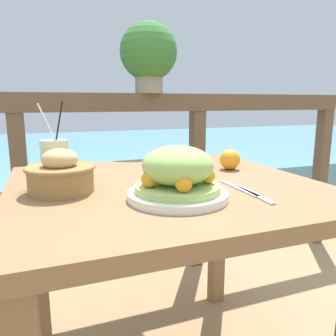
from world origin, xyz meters
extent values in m
cube|color=olive|center=(0.00, 0.00, 0.69)|extent=(0.91, 0.85, 0.04)
cube|color=olive|center=(-0.39, 0.37, 0.33)|extent=(0.06, 0.06, 0.67)
cube|color=olive|center=(0.39, 0.37, 0.33)|extent=(0.06, 0.06, 0.67)
cube|color=brown|center=(0.00, 0.73, 0.95)|extent=(2.80, 0.08, 0.09)
cube|color=brown|center=(-0.45, 0.73, 0.45)|extent=(0.07, 0.07, 0.90)
cube|color=brown|center=(0.46, 0.73, 0.45)|extent=(0.07, 0.07, 0.90)
cube|color=brown|center=(1.36, 0.73, 0.45)|extent=(0.07, 0.07, 0.90)
cube|color=#568EA8|center=(0.00, 3.23, 0.21)|extent=(12.00, 4.00, 0.41)
cylinder|color=white|center=(-0.03, -0.17, 0.72)|extent=(0.25, 0.25, 0.02)
cylinder|color=#A8C66B|center=(-0.03, -0.17, 0.74)|extent=(0.22, 0.22, 0.02)
ellipsoid|color=#9EC660|center=(-0.03, -0.17, 0.79)|extent=(0.18, 0.18, 0.10)
sphere|color=orange|center=(0.04, -0.19, 0.77)|extent=(0.04, 0.04, 0.04)
sphere|color=orange|center=(-0.02, -0.09, 0.77)|extent=(0.04, 0.04, 0.04)
sphere|color=orange|center=(-0.10, -0.17, 0.77)|extent=(0.04, 0.04, 0.04)
sphere|color=orange|center=(-0.04, -0.24, 0.77)|extent=(0.04, 0.04, 0.04)
cylinder|color=beige|center=(-0.31, 0.15, 0.77)|extent=(0.09, 0.09, 0.13)
cylinder|color=white|center=(-0.31, 0.13, 0.84)|extent=(0.08, 0.01, 0.21)
cylinder|color=black|center=(-0.30, 0.16, 0.85)|extent=(0.05, 0.05, 0.21)
cylinder|color=olive|center=(-0.30, 0.00, 0.74)|extent=(0.17, 0.17, 0.07)
torus|color=olive|center=(-0.30, 0.00, 0.78)|extent=(0.18, 0.18, 0.01)
ellipsoid|color=tan|center=(-0.30, 0.00, 0.80)|extent=(0.09, 0.09, 0.06)
cylinder|color=gray|center=(0.18, 0.73, 1.03)|extent=(0.14, 0.14, 0.08)
sphere|color=#336B2D|center=(0.18, 0.73, 1.19)|extent=(0.29, 0.29, 0.29)
cube|color=silver|center=(0.17, -0.21, 0.71)|extent=(0.03, 0.18, 0.00)
cube|color=silver|center=(0.17, -0.14, 0.71)|extent=(0.02, 0.18, 0.00)
sphere|color=orange|center=(0.29, 0.11, 0.74)|extent=(0.07, 0.07, 0.07)
camera|label=1|loc=(-0.33, -0.91, 0.95)|focal=35.00mm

